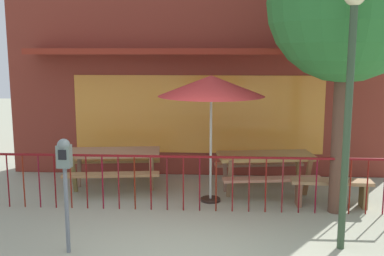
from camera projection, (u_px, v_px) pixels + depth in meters
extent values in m
cube|color=#571A10|center=(198.00, 172.00, 10.40)|extent=(8.34, 0.54, 0.01)
cube|color=maroon|center=(199.00, 47.00, 9.93)|extent=(8.34, 0.50, 5.61)
cube|color=orange|center=(198.00, 115.00, 9.92)|extent=(5.42, 0.02, 1.70)
cube|color=maroon|center=(197.00, 51.00, 9.35)|extent=(7.09, 0.71, 0.12)
cube|color=maroon|center=(191.00, 157.00, 7.71)|extent=(7.00, 0.04, 0.04)
cylinder|color=maroon|center=(8.00, 181.00, 7.98)|extent=(0.02, 0.02, 0.95)
cylinder|color=maroon|center=(24.00, 181.00, 7.96)|extent=(0.02, 0.02, 0.95)
cylinder|color=maroon|center=(39.00, 181.00, 7.94)|extent=(0.02, 0.02, 0.95)
cylinder|color=maroon|center=(55.00, 181.00, 7.93)|extent=(0.02, 0.02, 0.95)
cylinder|color=maroon|center=(71.00, 182.00, 7.91)|extent=(0.02, 0.02, 0.95)
cylinder|color=maroon|center=(87.00, 182.00, 7.89)|extent=(0.02, 0.02, 0.95)
cylinder|color=maroon|center=(103.00, 182.00, 7.88)|extent=(0.02, 0.02, 0.95)
cylinder|color=maroon|center=(119.00, 183.00, 7.86)|extent=(0.02, 0.02, 0.95)
cylinder|color=maroon|center=(135.00, 183.00, 7.84)|extent=(0.02, 0.02, 0.95)
cylinder|color=maroon|center=(151.00, 183.00, 7.83)|extent=(0.02, 0.02, 0.95)
cylinder|color=maroon|center=(167.00, 183.00, 7.81)|extent=(0.02, 0.02, 0.95)
cylinder|color=maroon|center=(183.00, 184.00, 7.79)|extent=(0.02, 0.02, 0.95)
cylinder|color=maroon|center=(200.00, 184.00, 7.78)|extent=(0.02, 0.02, 0.95)
cylinder|color=maroon|center=(216.00, 184.00, 7.76)|extent=(0.02, 0.02, 0.95)
cylinder|color=maroon|center=(233.00, 185.00, 7.74)|extent=(0.02, 0.02, 0.95)
cylinder|color=maroon|center=(249.00, 185.00, 7.73)|extent=(0.02, 0.02, 0.95)
cylinder|color=maroon|center=(266.00, 185.00, 7.71)|extent=(0.02, 0.02, 0.95)
cylinder|color=maroon|center=(282.00, 185.00, 7.69)|extent=(0.02, 0.02, 0.95)
cylinder|color=maroon|center=(299.00, 186.00, 7.68)|extent=(0.02, 0.02, 0.95)
cylinder|color=maroon|center=(316.00, 186.00, 7.66)|extent=(0.02, 0.02, 0.95)
cylinder|color=maroon|center=(333.00, 186.00, 7.64)|extent=(0.02, 0.02, 0.95)
cylinder|color=maroon|center=(350.00, 187.00, 7.63)|extent=(0.02, 0.02, 0.95)
cylinder|color=maroon|center=(367.00, 187.00, 7.61)|extent=(0.02, 0.02, 0.95)
cylinder|color=maroon|center=(384.00, 187.00, 7.59)|extent=(0.02, 0.02, 0.95)
cube|color=#A17453|center=(114.00, 152.00, 8.99)|extent=(1.88, 0.97, 0.07)
cube|color=#A27448|center=(111.00, 175.00, 8.50)|extent=(1.82, 0.48, 0.05)
cube|color=#A67E45|center=(117.00, 161.00, 9.58)|extent=(1.82, 0.48, 0.05)
cube|color=olive|center=(74.00, 175.00, 8.73)|extent=(0.11, 0.36, 0.78)
cube|color=#815F48|center=(79.00, 168.00, 9.28)|extent=(0.11, 0.36, 0.78)
cube|color=#8D6947|center=(151.00, 174.00, 8.82)|extent=(0.11, 0.36, 0.78)
cube|color=olive|center=(152.00, 167.00, 9.37)|extent=(0.11, 0.36, 0.78)
cube|color=#A27C43|center=(266.00, 156.00, 8.69)|extent=(1.89, 1.00, 0.07)
cube|color=#A66E55|center=(272.00, 179.00, 8.20)|extent=(1.82, 0.50, 0.05)
cube|color=#976C55|center=(259.00, 164.00, 9.28)|extent=(1.82, 0.50, 0.05)
cube|color=brown|center=(229.00, 180.00, 8.42)|extent=(0.12, 0.36, 0.78)
cube|color=#7F5B4A|center=(225.00, 172.00, 8.97)|extent=(0.12, 0.36, 0.78)
cube|color=brown|center=(307.00, 178.00, 8.54)|extent=(0.12, 0.36, 0.78)
cube|color=olive|center=(298.00, 170.00, 9.09)|extent=(0.12, 0.36, 0.78)
cylinder|color=black|center=(210.00, 199.00, 8.37)|extent=(0.36, 0.36, 0.05)
cylinder|color=#B9BBAE|center=(211.00, 141.00, 8.18)|extent=(0.04, 0.04, 2.25)
cone|color=red|center=(211.00, 86.00, 8.02)|extent=(1.89, 1.89, 0.36)
cube|color=#A17D54|center=(331.00, 182.00, 8.01)|extent=(1.41, 0.38, 0.06)
cube|color=brown|center=(299.00, 193.00, 8.10)|extent=(0.08, 0.29, 0.45)
cube|color=olive|center=(363.00, 195.00, 7.99)|extent=(0.08, 0.29, 0.45)
cylinder|color=slate|center=(67.00, 210.00, 6.14)|extent=(0.06, 0.06, 1.19)
cube|color=slate|center=(64.00, 156.00, 6.01)|extent=(0.18, 0.14, 0.30)
sphere|color=slate|center=(64.00, 145.00, 5.99)|extent=(0.17, 0.17, 0.17)
cube|color=black|center=(62.00, 155.00, 5.93)|extent=(0.11, 0.01, 0.13)
cylinder|color=brown|center=(339.00, 132.00, 7.57)|extent=(0.26, 0.26, 2.77)
sphere|color=#2D7332|center=(347.00, 3.00, 7.22)|extent=(2.53, 2.53, 2.53)
cylinder|color=#2E442C|center=(347.00, 132.00, 6.09)|extent=(0.10, 0.10, 3.30)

